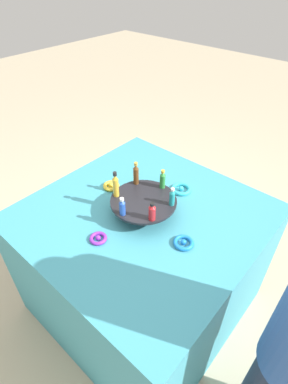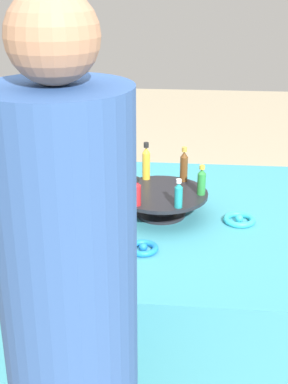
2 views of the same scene
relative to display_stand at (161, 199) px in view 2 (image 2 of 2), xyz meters
name	(u,v)px [view 2 (image 2 of 2)]	position (x,y,z in m)	size (l,w,h in m)	color
party_table	(160,309)	(0.00, 0.00, -0.45)	(1.09, 1.09, 0.79)	teal
display_stand	(161,199)	(0.00, 0.00, 0.00)	(0.32, 0.32, 0.08)	black
bottle_brown	(184,166)	(0.11, -0.07, 0.08)	(0.03, 0.03, 0.13)	brown
bottle_gold	(146,162)	(0.12, 0.06, 0.09)	(0.03, 0.03, 0.14)	gold
bottle_blue	(122,178)	(0.01, 0.14, 0.07)	(0.03, 0.03, 0.09)	#234CAD
bottle_red	(136,192)	(-0.11, 0.07, 0.07)	(0.03, 0.03, 0.09)	#B21E23
bottle_teal	(179,194)	(-0.12, -0.06, 0.07)	(0.03, 0.03, 0.10)	teal
bottle_green	(202,181)	(-0.01, -0.14, 0.07)	(0.03, 0.03, 0.10)	#288438
ribbon_bow_teal	(239,219)	(-0.04, -0.27, -0.05)	(0.11, 0.11, 0.03)	#2DB7CC
ribbon_bow_gold	(175,184)	(0.27, -0.04, -0.05)	(0.09, 0.09, 0.03)	gold
ribbon_bow_purple	(87,205)	(0.04, 0.27, -0.05)	(0.08, 0.08, 0.02)	purple
ribbon_bow_blue	(143,248)	(-0.27, 0.04, -0.05)	(0.09, 0.09, 0.03)	blue
person_figure	(74,381)	(-0.83, 0.12, -0.06)	(0.26, 0.26, 1.56)	#282D42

